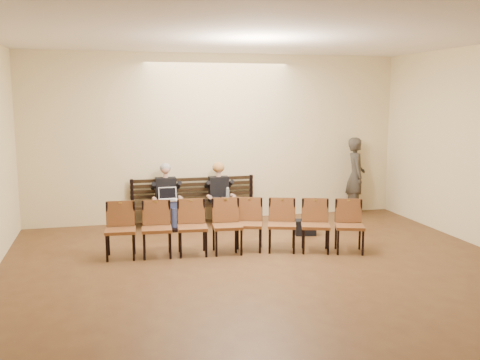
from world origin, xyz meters
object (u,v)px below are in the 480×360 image
object	(u,v)px
seated_woman	(220,196)
chair_row_back	(299,226)
bench	(195,213)
water_bottle	(228,199)
chair_row_front	(175,228)
bag	(305,227)
laptop	(168,201)
seated_man	(167,197)
passerby	(356,170)

from	to	relation	value
seated_woman	chair_row_back	distance (m)	2.46
bench	chair_row_back	size ratio (longest dim) A/B	1.20
water_bottle	chair_row_front	xyz separation A→B (m)	(-1.30, -1.77, -0.11)
chair_row_front	bag	bearing A→B (deg)	20.55
laptop	bench	bearing A→B (deg)	28.52
water_bottle	chair_row_back	world-z (taller)	chair_row_back
seated_man	seated_woman	xyz separation A→B (m)	(1.09, 0.00, -0.04)
bag	chair_row_back	size ratio (longest dim) A/B	0.18
water_bottle	chair_row_front	world-z (taller)	chair_row_front
water_bottle	bag	bearing A→B (deg)	-38.86
seated_woman	laptop	world-z (taller)	seated_woman
bench	chair_row_back	world-z (taller)	chair_row_back
bench	chair_row_front	world-z (taller)	chair_row_front
bag	chair_row_front	world-z (taller)	chair_row_front
water_bottle	chair_row_back	xyz separation A→B (m)	(0.77, -2.04, -0.12)
bench	water_bottle	size ratio (longest dim) A/B	11.09
seated_woman	bag	size ratio (longest dim) A/B	2.97
bench	passerby	xyz separation A→B (m)	(3.66, 0.10, 0.76)
chair_row_back	seated_woman	bearing A→B (deg)	129.59
laptop	seated_woman	bearing A→B (deg)	9.40
laptop	passerby	size ratio (longest dim) A/B	0.18
laptop	chair_row_back	world-z (taller)	chair_row_back
seated_man	water_bottle	distance (m)	1.23
seated_man	bag	world-z (taller)	seated_man
laptop	chair_row_back	size ratio (longest dim) A/B	0.16
seated_woman	passerby	bearing A→B (deg)	3.98
passerby	chair_row_back	world-z (taller)	passerby
passerby	bag	bearing A→B (deg)	146.70
passerby	chair_row_front	bearing A→B (deg)	133.51
water_bottle	bench	bearing A→B (deg)	148.88
chair_row_front	bench	bearing A→B (deg)	76.72
bench	seated_man	size ratio (longest dim) A/B	2.11
bag	chair_row_front	xyz separation A→B (m)	(-2.59, -0.74, 0.32)
bag	seated_woman	bearing A→B (deg)	137.42
bench	laptop	bearing A→B (deg)	-148.47
bench	passerby	size ratio (longest dim) A/B	1.32
bench	bag	size ratio (longest dim) A/B	6.72
bag	passerby	size ratio (longest dim) A/B	0.20
seated_man	seated_woman	world-z (taller)	seated_man
seated_man	seated_woman	bearing A→B (deg)	0.00
seated_woman	passerby	xyz separation A→B (m)	(3.16, 0.22, 0.41)
bench	laptop	xyz separation A→B (m)	(-0.58, -0.36, 0.36)
laptop	water_bottle	bearing A→B (deg)	-3.52
seated_man	passerby	world-z (taller)	passerby
seated_man	bag	distance (m)	2.84
bench	chair_row_front	bearing A→B (deg)	-107.90
chair_row_back	bench	bearing A→B (deg)	138.34
water_bottle	laptop	bearing A→B (deg)	179.49
water_bottle	bag	world-z (taller)	water_bottle
seated_woman	bench	bearing A→B (deg)	166.47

